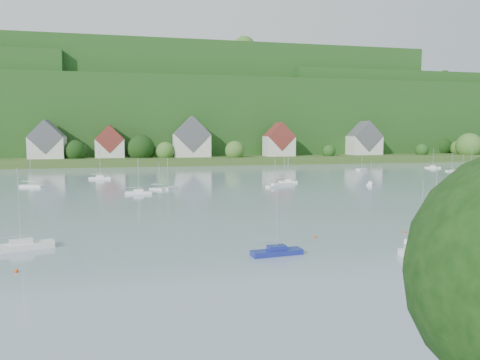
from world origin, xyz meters
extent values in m
cube|color=#33541F|center=(0.00, 200.00, 1.50)|extent=(600.00, 60.00, 3.00)
cube|color=#174014|center=(0.00, 275.00, 20.00)|extent=(620.00, 160.00, 40.00)
cube|color=#174014|center=(10.00, 270.00, 28.00)|extent=(240.00, 130.00, 60.00)
cube|color=#174014|center=(160.00, 255.00, 22.00)|extent=(200.00, 110.00, 48.00)
sphere|color=#366525|center=(141.50, 180.22, 7.19)|extent=(12.88, 12.88, 12.88)
sphere|color=black|center=(139.35, 197.94, 6.40)|extent=(10.46, 10.46, 10.46)
sphere|color=#1D4615|center=(118.43, 184.90, 5.10)|extent=(6.45, 6.45, 6.45)
sphere|color=black|center=(152.01, 194.00, 6.47)|extent=(10.68, 10.68, 10.68)
sphere|color=#366525|center=(-6.80, 183.88, 5.66)|extent=(8.19, 8.19, 8.19)
sphere|color=#366525|center=(153.96, 190.35, 6.41)|extent=(10.50, 10.50, 10.50)
sphere|color=#366525|center=(-51.96, 186.07, 5.11)|extent=(6.49, 6.49, 6.49)
sphere|color=#366525|center=(46.85, 192.08, 6.95)|extent=(12.16, 12.16, 12.16)
sphere|color=#366525|center=(22.99, 179.93, 5.84)|extent=(8.73, 8.73, 8.73)
sphere|color=black|center=(-43.87, 185.86, 6.03)|extent=(9.32, 9.32, 9.32)
sphere|color=#1D4615|center=(67.84, 181.69, 5.03)|extent=(6.24, 6.24, 6.24)
sphere|color=black|center=(89.43, 194.54, 5.65)|extent=(8.16, 8.16, 8.16)
sphere|color=#366525|center=(144.77, 192.32, 5.63)|extent=(8.09, 8.09, 8.09)
sphere|color=black|center=(-17.00, 186.36, 6.87)|extent=(11.92, 11.92, 11.92)
sphere|color=#1D4615|center=(-84.27, 263.14, 51.80)|extent=(10.29, 10.29, 10.29)
sphere|color=black|center=(-68.16, 251.39, 51.26)|extent=(7.18, 7.18, 7.18)
sphere|color=#1D4615|center=(39.50, 255.03, 60.25)|extent=(12.83, 12.83, 12.83)
sphere|color=#366525|center=(-39.93, 242.18, 59.43)|extent=(8.18, 8.18, 8.18)
sphere|color=#1D4615|center=(1.11, 279.65, 60.23)|extent=(12.73, 12.73, 12.73)
sphere|color=#1D4615|center=(83.40, 244.53, 60.01)|extent=(11.50, 11.50, 11.50)
sphere|color=#1D4615|center=(60.71, 274.89, 60.56)|extent=(14.65, 14.65, 14.65)
sphere|color=#366525|center=(39.25, 231.29, 60.09)|extent=(11.95, 11.95, 11.95)
sphere|color=#1D4615|center=(119.44, 238.58, 59.71)|extent=(9.76, 9.76, 9.76)
sphere|color=#366525|center=(-47.14, 274.29, 59.24)|extent=(7.07, 7.07, 7.07)
sphere|color=black|center=(-3.47, 243.31, 59.44)|extent=(8.21, 8.21, 8.21)
sphere|color=#366525|center=(-22.82, 267.10, 60.14)|extent=(12.24, 12.24, 12.24)
sphere|color=#366525|center=(114.51, 242.98, 59.58)|extent=(9.00, 9.00, 9.00)
sphere|color=#1D4615|center=(101.03, 257.97, 59.41)|extent=(8.03, 8.03, 8.03)
sphere|color=#366525|center=(176.64, 258.30, 47.67)|extent=(9.52, 9.52, 9.52)
sphere|color=#366525|center=(100.48, 258.36, 48.62)|extent=(14.97, 14.97, 14.97)
sphere|color=black|center=(161.92, 228.86, 47.32)|extent=(7.52, 7.52, 7.52)
sphere|color=#1D4615|center=(78.67, 255.82, 47.71)|extent=(9.78, 9.78, 9.78)
sphere|color=#1D4615|center=(119.68, 254.71, 48.10)|extent=(12.02, 12.02, 12.02)
sphere|color=black|center=(137.90, 236.02, 48.02)|extent=(11.57, 11.57, 11.57)
sphere|color=#1D4615|center=(122.43, 222.73, 48.21)|extent=(12.65, 12.65, 12.65)
sphere|color=#366525|center=(142.64, 228.37, 47.45)|extent=(8.28, 8.28, 8.28)
sphere|color=black|center=(167.90, 264.31, 47.31)|extent=(7.47, 7.47, 7.47)
sphere|color=#366525|center=(99.14, 247.22, 47.66)|extent=(9.48, 9.48, 9.48)
sphere|color=black|center=(189.44, 271.22, 41.48)|extent=(8.43, 8.43, 8.43)
sphere|color=#1D4615|center=(-39.98, 262.14, 42.10)|extent=(12.01, 12.01, 12.01)
sphere|color=black|center=(182.06, 244.68, 42.37)|extent=(13.54, 13.54, 13.54)
sphere|color=black|center=(118.67, 252.35, 42.64)|extent=(15.08, 15.08, 15.08)
sphere|color=#366525|center=(108.41, 268.02, 42.80)|extent=(15.99, 15.99, 15.99)
sphere|color=black|center=(-3.70, 272.21, 42.75)|extent=(15.72, 15.72, 15.72)
sphere|color=#366525|center=(218.40, 301.50, 42.48)|extent=(14.17, 14.17, 14.17)
sphere|color=#1D4615|center=(10.88, 267.92, 41.84)|extent=(10.54, 10.54, 10.54)
cube|color=beige|center=(-55.00, 187.00, 7.50)|extent=(14.00, 10.00, 9.00)
cube|color=#525259|center=(-55.00, 187.00, 12.00)|extent=(14.00, 10.40, 14.00)
cube|color=beige|center=(-30.00, 189.00, 7.00)|extent=(12.00, 9.00, 8.00)
cube|color=maroon|center=(-30.00, 189.00, 11.00)|extent=(12.00, 9.36, 12.00)
cube|color=beige|center=(5.00, 188.00, 8.00)|extent=(16.00, 11.00, 10.00)
cube|color=#525259|center=(5.00, 188.00, 13.00)|extent=(16.00, 11.44, 16.00)
cube|color=beige|center=(45.00, 186.00, 7.50)|extent=(13.00, 10.00, 9.00)
cube|color=maroon|center=(45.00, 186.00, 12.00)|extent=(13.00, 10.40, 13.00)
cube|color=beige|center=(90.00, 190.00, 7.50)|extent=(15.00, 10.00, 9.00)
cube|color=#525259|center=(90.00, 190.00, 12.00)|extent=(15.00, 10.40, 15.00)
cube|color=navy|center=(-3.06, 33.40, 0.29)|extent=(5.92, 2.25, 0.58)
cube|color=navy|center=(-3.06, 33.40, 0.83)|extent=(2.14, 1.35, 0.50)
cylinder|color=silver|center=(-3.06, 33.40, 4.19)|extent=(0.10, 0.10, 7.23)
cylinder|color=silver|center=(-3.92, 33.30, 1.48)|extent=(3.17, 0.43, 0.08)
cube|color=white|center=(13.57, 29.34, 0.36)|extent=(7.38, 2.58, 0.72)
cube|color=tan|center=(13.57, 29.34, 0.97)|extent=(2.64, 1.61, 0.50)
cylinder|color=silver|center=(13.57, 29.34, 5.26)|extent=(0.10, 0.10, 9.06)
cylinder|color=silver|center=(12.48, 29.43, 1.62)|extent=(3.98, 0.39, 0.08)
cube|color=white|center=(16.38, 35.69, 0.28)|extent=(5.68, 4.23, 0.57)
cube|color=white|center=(16.38, 35.69, 0.82)|extent=(2.27, 1.96, 0.50)
cylinder|color=silver|center=(16.38, 35.69, 4.10)|extent=(0.10, 0.10, 7.07)
cylinder|color=silver|center=(15.64, 35.27, 1.47)|extent=(2.73, 1.64, 0.08)
cube|color=white|center=(-31.16, 42.06, 0.35)|extent=(7.27, 4.00, 0.70)
cube|color=white|center=(-31.16, 42.06, 0.95)|extent=(2.76, 2.06, 0.50)
cylinder|color=silver|center=(-31.16, 42.06, 5.08)|extent=(0.10, 0.10, 8.76)
cylinder|color=silver|center=(-32.16, 41.74, 1.60)|extent=(3.70, 1.25, 0.08)
sphere|color=#F0490F|center=(-29.43, 32.84, 0.00)|extent=(0.40, 0.40, 0.40)
sphere|color=#F0490F|center=(17.03, 40.25, 0.00)|extent=(0.38, 0.38, 0.38)
sphere|color=#F0490F|center=(4.17, 40.27, 0.00)|extent=(0.38, 0.38, 0.38)
sphere|color=white|center=(21.49, 36.51, 0.00)|extent=(0.39, 0.39, 0.39)
cube|color=white|center=(92.56, 139.84, 0.29)|extent=(5.92, 3.43, 0.57)
cube|color=white|center=(92.56, 139.84, 0.82)|extent=(2.26, 1.73, 0.50)
cylinder|color=silver|center=(92.56, 139.84, 4.14)|extent=(0.10, 0.10, 7.14)
cylinder|color=silver|center=(91.75, 140.13, 1.47)|extent=(2.98, 1.13, 0.08)
cube|color=white|center=(18.12, 95.63, 0.30)|extent=(6.09, 3.95, 0.59)
cylinder|color=silver|center=(18.12, 95.63, 4.30)|extent=(0.10, 0.10, 7.42)
cylinder|color=silver|center=(17.31, 95.27, 1.49)|extent=(3.01, 1.41, 0.08)
cube|color=white|center=(90.26, 125.85, 0.24)|extent=(4.86, 1.78, 0.48)
cylinder|color=silver|center=(90.26, 125.85, 3.45)|extent=(0.10, 0.10, 5.95)
cylinder|color=silver|center=(89.55, 125.78, 1.38)|extent=(2.61, 0.33, 0.08)
cube|color=white|center=(-28.99, 123.67, 0.32)|extent=(6.69, 3.15, 0.65)
cube|color=white|center=(-28.99, 123.67, 0.90)|extent=(2.48, 1.72, 0.50)
cylinder|color=silver|center=(-28.99, 123.67, 4.68)|extent=(0.10, 0.10, 8.06)
cylinder|color=silver|center=(-29.94, 123.87, 1.55)|extent=(3.48, 0.84, 0.08)
cube|color=white|center=(40.66, 92.86, 0.23)|extent=(3.83, 4.56, 0.47)
cube|color=white|center=(40.66, 92.86, 0.72)|extent=(1.71, 1.87, 0.50)
cylinder|color=silver|center=(40.66, 92.86, 3.40)|extent=(0.10, 0.10, 5.86)
cylinder|color=silver|center=(40.25, 92.29, 1.37)|extent=(1.59, 2.13, 0.08)
cube|color=white|center=(-13.25, 94.51, 0.23)|extent=(4.82, 2.60, 0.46)
cylinder|color=silver|center=(-13.25, 94.51, 3.37)|extent=(0.10, 0.10, 5.81)
cylinder|color=silver|center=(-13.92, 94.71, 1.36)|extent=(2.47, 0.82, 0.08)
cube|color=white|center=(-11.18, 95.09, 0.28)|extent=(5.14, 4.96, 0.56)
cylinder|color=silver|center=(-11.18, 95.09, 4.05)|extent=(0.10, 0.10, 6.98)
cylinder|color=silver|center=(-11.79, 94.52, 1.46)|extent=(2.29, 2.16, 0.08)
cube|color=white|center=(15.24, 94.23, 0.26)|extent=(5.19, 3.71, 0.51)
cube|color=white|center=(15.24, 94.23, 0.76)|extent=(2.06, 1.74, 0.50)
cylinder|color=silver|center=(15.24, 94.23, 3.72)|extent=(0.10, 0.10, 6.41)
cylinder|color=silver|center=(14.56, 93.86, 1.41)|extent=(2.51, 1.42, 0.08)
cube|color=white|center=(-44.13, 106.70, 0.31)|extent=(6.29, 4.02, 0.61)
cylinder|color=silver|center=(-44.13, 106.70, 4.43)|extent=(0.10, 0.10, 7.64)
cylinder|color=silver|center=(-44.97, 107.06, 1.51)|extent=(3.11, 1.42, 0.08)
cube|color=white|center=(-18.01, 88.27, 0.29)|extent=(5.98, 2.18, 0.59)
cube|color=white|center=(-18.01, 88.27, 0.84)|extent=(2.15, 1.33, 0.50)
cylinder|color=silver|center=(-18.01, 88.27, 4.24)|extent=(0.10, 0.10, 7.32)
cylinder|color=silver|center=(-18.88, 88.36, 1.49)|extent=(3.21, 0.38, 0.08)
cube|color=white|center=(61.94, 138.35, 0.28)|extent=(5.55, 4.64, 0.57)
cylinder|color=silver|center=(61.94, 138.35, 4.13)|extent=(0.10, 0.10, 7.12)
cylinder|color=silver|center=(61.25, 137.85, 1.47)|extent=(2.58, 1.90, 0.08)
cube|color=white|center=(95.26, 122.41, 0.30)|extent=(3.49, 6.24, 0.60)
cylinder|color=silver|center=(95.26, 122.41, 4.36)|extent=(0.10, 0.10, 7.52)
cylinder|color=silver|center=(94.97, 123.26, 1.50)|extent=(1.12, 3.17, 0.08)
cube|color=white|center=(21.51, 102.62, 0.26)|extent=(5.37, 3.11, 0.52)
cube|color=white|center=(21.51, 102.62, 0.77)|extent=(2.05, 1.57, 0.50)
cylinder|color=silver|center=(21.51, 102.62, 3.76)|extent=(0.10, 0.10, 6.48)
cylinder|color=silver|center=(20.78, 102.88, 1.42)|extent=(2.71, 1.03, 0.08)
cube|color=white|center=(83.34, 111.88, 0.25)|extent=(4.83, 4.12, 0.50)
cylinder|color=silver|center=(83.34, 111.88, 3.62)|extent=(0.10, 0.10, 6.25)
cylinder|color=silver|center=(82.74, 111.43, 1.40)|extent=(2.24, 1.72, 0.08)
camera|label=1|loc=(-17.52, -13.07, 13.32)|focal=33.73mm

